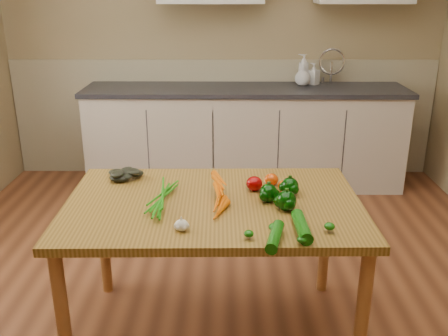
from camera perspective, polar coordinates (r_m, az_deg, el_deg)
room at (r=2.41m, az=-0.67°, el=8.25°), size 4.04×5.04×2.64m
counter_run at (r=4.57m, az=2.52°, el=3.74°), size 2.84×0.64×1.14m
table at (r=2.45m, az=-1.22°, el=-5.63°), size 1.44×0.94×0.76m
soap_bottle_a at (r=4.64m, az=9.07°, el=11.10°), size 0.12×0.12×0.27m
soap_bottle_b at (r=4.65m, az=10.20°, el=10.55°), size 0.12×0.12×0.19m
soap_bottle_c at (r=4.59m, az=9.01°, el=10.46°), size 0.15×0.15×0.18m
carrot_bunch at (r=2.39m, az=-2.72°, el=-3.22°), size 0.27×0.21×0.07m
leafy_greens at (r=2.69m, az=-11.07°, el=-0.49°), size 0.20×0.18×0.10m
garlic_bulb at (r=2.14m, az=-4.88°, el=-6.53°), size 0.06×0.06×0.05m
pepper_a at (r=2.40m, az=5.10°, el=-2.88°), size 0.09×0.09×0.09m
pepper_b at (r=2.49m, az=7.53°, el=-2.11°), size 0.09×0.09×0.09m
pepper_c at (r=2.32m, az=7.13°, el=-3.73°), size 0.09×0.09×0.09m
tomato_a at (r=2.53m, az=3.48°, el=-1.79°), size 0.08×0.08×0.08m
tomato_b at (r=2.60m, az=5.43°, el=-1.33°), size 0.07×0.07×0.07m
tomato_c at (r=2.54m, az=6.86°, el=-2.02°), size 0.06×0.06×0.06m
zucchini_a at (r=2.13m, az=8.87°, el=-6.63°), size 0.07×0.24×0.06m
zucchini_b at (r=2.05m, az=5.85°, el=-7.80°), size 0.10×0.22×0.05m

